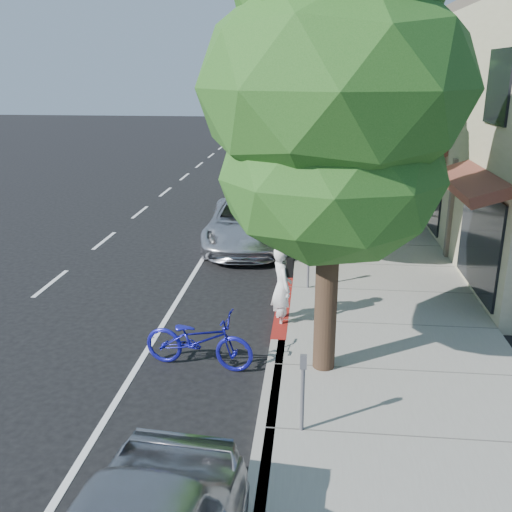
# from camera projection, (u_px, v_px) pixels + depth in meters

# --- Properties ---
(ground) EXTENTS (120.00, 120.00, 0.00)m
(ground) POSITION_uv_depth(u_px,v_px,m) (281.00, 326.00, 12.53)
(ground) COLOR black
(ground) RESTS_ON ground
(sidewalk) EXTENTS (4.60, 56.00, 0.15)m
(sidewalk) POSITION_uv_depth(u_px,v_px,m) (361.00, 229.00, 19.85)
(sidewalk) COLOR gray
(sidewalk) RESTS_ON ground
(curb) EXTENTS (0.30, 56.00, 0.15)m
(curb) POSITION_uv_depth(u_px,v_px,m) (295.00, 228.00, 20.07)
(curb) COLOR #9E998E
(curb) RESTS_ON ground
(curb_red_segment) EXTENTS (0.32, 4.00, 0.15)m
(curb_red_segment) POSITION_uv_depth(u_px,v_px,m) (284.00, 305.00, 13.45)
(curb_red_segment) COLOR maroon
(curb_red_segment) RESTS_ON ground
(storefront_building) EXTENTS (10.00, 36.00, 7.00)m
(storefront_building) POSITION_uv_depth(u_px,v_px,m) (502.00, 111.00, 27.55)
(storefront_building) COLOR #BEB692
(storefront_building) RESTS_ON ground
(street_tree_0) EXTENTS (4.43, 4.43, 7.89)m
(street_tree_0) POSITION_uv_depth(u_px,v_px,m) (334.00, 96.00, 9.01)
(street_tree_0) COLOR black
(street_tree_0) RESTS_ON ground
(street_tree_1) EXTENTS (4.77, 4.77, 7.14)m
(street_tree_1) POSITION_uv_depth(u_px,v_px,m) (327.00, 112.00, 14.89)
(street_tree_1) COLOR black
(street_tree_1) RESTS_ON ground
(street_tree_2) EXTENTS (3.89, 3.89, 7.07)m
(street_tree_2) POSITION_uv_depth(u_px,v_px,m) (324.00, 96.00, 20.52)
(street_tree_2) COLOR black
(street_tree_2) RESTS_ON ground
(street_tree_3) EXTENTS (4.85, 4.85, 7.33)m
(street_tree_3) POSITION_uv_depth(u_px,v_px,m) (323.00, 91.00, 26.20)
(street_tree_3) COLOR black
(street_tree_3) RESTS_ON ground
(street_tree_4) EXTENTS (4.76, 4.76, 7.92)m
(street_tree_4) POSITION_uv_depth(u_px,v_px,m) (322.00, 79.00, 31.74)
(street_tree_4) COLOR black
(street_tree_4) RESTS_ON ground
(street_tree_5) EXTENTS (5.39, 5.39, 7.01)m
(street_tree_5) POSITION_uv_depth(u_px,v_px,m) (321.00, 91.00, 37.67)
(street_tree_5) COLOR black
(street_tree_5) RESTS_ON ground
(cyclist) EXTENTS (0.64, 0.78, 1.83)m
(cyclist) POSITION_uv_depth(u_px,v_px,m) (282.00, 287.00, 12.21)
(cyclist) COLOR white
(cyclist) RESTS_ON ground
(bicycle) EXTENTS (2.19, 1.04, 1.11)m
(bicycle) POSITION_uv_depth(u_px,v_px,m) (199.00, 340.00, 10.63)
(bicycle) COLOR #17169C
(bicycle) RESTS_ON ground
(silver_suv) EXTENTS (2.65, 5.35, 1.46)m
(silver_suv) POSITION_uv_depth(u_px,v_px,m) (247.00, 223.00, 18.09)
(silver_suv) COLOR silver
(silver_suv) RESTS_ON ground
(dark_sedan) EXTENTS (1.94, 4.63, 1.49)m
(dark_sedan) POSITION_uv_depth(u_px,v_px,m) (287.00, 186.00, 23.87)
(dark_sedan) COLOR black
(dark_sedan) RESTS_ON ground
(white_pickup) EXTENTS (2.50, 5.60, 1.59)m
(white_pickup) POSITION_uv_depth(u_px,v_px,m) (267.00, 164.00, 29.13)
(white_pickup) COLOR white
(white_pickup) RESTS_ON ground
(dark_suv_far) EXTENTS (2.14, 4.77, 1.59)m
(dark_suv_far) POSITION_uv_depth(u_px,v_px,m) (271.00, 146.00, 36.41)
(dark_suv_far) COLOR black
(dark_suv_far) RESTS_ON ground
(pedestrian) EXTENTS (1.05, 1.04, 1.72)m
(pedestrian) POSITION_uv_depth(u_px,v_px,m) (388.00, 194.00, 21.05)
(pedestrian) COLOR black
(pedestrian) RESTS_ON sidewalk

